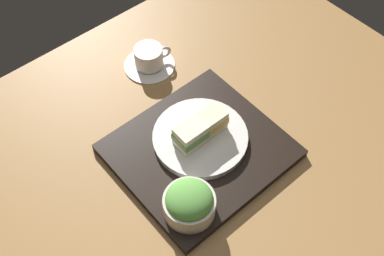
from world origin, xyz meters
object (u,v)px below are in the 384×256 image
sandwich_near (191,136)px  coffee_cup (149,59)px  salad_bowl (189,203)px  sandwich_plate (201,138)px  sandwich_far (211,122)px

sandwich_near → coffee_cup: sandwich_near is taller
sandwich_near → salad_bowl: (-10.65, -11.74, -0.92)cm
sandwich_plate → salad_bowl: bearing=-139.0°
sandwich_near → sandwich_plate: bearing=1.9°
salad_bowl → coffee_cup: bearing=63.2°
sandwich_near → coffee_cup: bearing=71.4°
sandwich_far → coffee_cup: 28.53cm
sandwich_plate → sandwich_far: sandwich_far is taller
sandwich_far → salad_bowl: bearing=-144.3°
sandwich_near → sandwich_far: size_ratio=0.97×
sandwich_far → sandwich_near: bearing=-178.1°
salad_bowl → sandwich_far: bearing=35.7°
coffee_cup → sandwich_plate: bearing=-103.1°
sandwich_far → coffee_cup: bearing=82.7°
salad_bowl → coffee_cup: salad_bowl is taller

